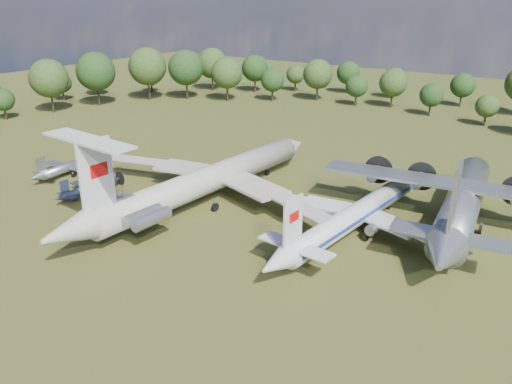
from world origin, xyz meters
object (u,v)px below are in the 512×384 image
Objects in this scene: an12_transport at (462,207)px; small_prop_west at (90,190)px; tu104_jet at (354,219)px; small_prop_northwest at (68,169)px; il62_airliner at (208,184)px; person_on_il62 at (123,192)px.

an12_transport is 54.17m from small_prop_west.
small_prop_west is at bearing -158.82° from tu104_jet.
small_prop_northwest is (-49.85, -7.37, -0.83)m from tu104_jet.
il62_airliner is 15.74m from person_on_il62.
tu104_jet is 3.04× the size of small_prop_west.
small_prop_northwest is at bearing -21.07° from person_on_il62.
small_prop_northwest is 9.46× the size of person_on_il62.
small_prop_northwest is (-27.38, -4.91, -1.58)m from il62_airliner.
tu104_jet is at bearing 18.09° from small_prop_west.
an12_transport reaches higher than small_prop_west.
il62_airliner is 1.41× the size of tu104_jet.
an12_transport is at bearing 25.24° from small_prop_west.
small_prop_west is (-38.91, -11.31, -1.03)m from tu104_jet.
tu104_jet is at bearing -142.32° from person_on_il62.
an12_transport reaches higher than small_prop_northwest.
an12_transport is at bearing 48.23° from tu104_jet.
small_prop_northwest is (-60.65, -17.53, -1.65)m from an12_transport.
person_on_il62 is (15.64, -6.47, 5.35)m from small_prop_west.
il62_airliner is at bearing -166.49° from an12_transport.
small_prop_northwest is at bearing -166.62° from tu104_jet.
person_on_il62 is at bearing -90.00° from il62_airliner.
small_prop_northwest is at bearing 162.11° from small_prop_west.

